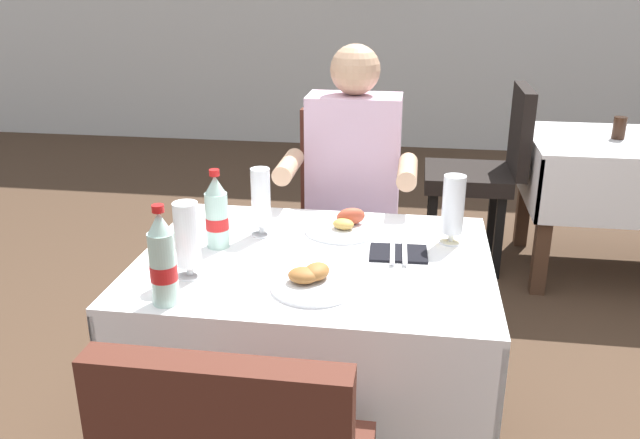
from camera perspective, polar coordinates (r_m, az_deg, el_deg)
The scene contains 14 objects.
main_dining_table at distance 2.02m, azimuth -0.43°, elevation -7.80°, with size 1.03×0.81×0.72m.
chair_far_diner_seat at distance 2.74m, azimuth 2.16°, elevation 0.24°, with size 0.44×0.50×0.97m.
seated_diner_far at distance 2.58m, azimuth 2.75°, elevation 2.62°, with size 0.50×0.46×1.26m.
plate_near_camera at distance 1.76m, azimuth -0.68°, elevation -5.33°, with size 0.23×0.23×0.05m.
plate_far_diner at distance 2.13m, azimuth 2.11°, elevation -0.53°, with size 0.24×0.24×0.07m.
beer_glass_left at distance 2.07m, azimuth -5.13°, elevation 1.58°, with size 0.07×0.07×0.22m.
beer_glass_middle at distance 1.81m, azimuth -11.40°, elevation -1.58°, with size 0.07×0.07×0.22m.
beer_glass_right at distance 2.04m, azimuth 11.43°, elevation 1.01°, with size 0.07×0.07×0.22m.
cola_bottle_primary at distance 1.68m, azimuth -13.44°, elevation -3.54°, with size 0.07×0.07×0.26m.
cola_bottle_secondary at distance 2.00m, azimuth -8.92°, elevation 0.49°, with size 0.07×0.07×0.24m.
napkin_cutlery_set at distance 1.97m, azimuth 6.80°, elevation -2.87°, with size 0.18×0.19×0.01m.
background_dining_table at distance 3.70m, azimuth 24.83°, elevation 3.52°, with size 0.97×0.75×0.72m.
background_chair_left at distance 3.56m, azimuth 14.13°, elevation 4.49°, with size 0.50×0.44×0.97m.
background_table_tumbler at distance 3.64m, azimuth 24.45°, elevation 7.22°, with size 0.06×0.06×0.11m, color black.
Camera 1 is at (0.40, -1.64, 1.51)m, focal length 37.02 mm.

